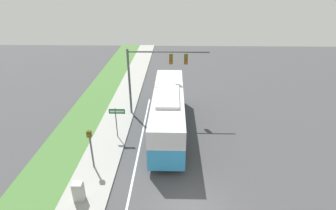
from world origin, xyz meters
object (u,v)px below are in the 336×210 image
signal_gantry (154,68)px  bus (168,109)px  utility_cabinet (79,192)px  pedestrian_signal (90,143)px  street_sign (117,118)px

signal_gantry → bus: bearing=-64.5°
signal_gantry → utility_cabinet: signal_gantry is taller
signal_gantry → pedestrian_signal: signal_gantry is taller
signal_gantry → pedestrian_signal: bearing=-113.9°
street_sign → utility_cabinet: size_ratio=2.22×
bus → pedestrian_signal: 7.25m
bus → pedestrian_signal: (-5.00, -5.25, 0.03)m
utility_cabinet → signal_gantry: bearing=72.0°
bus → street_sign: size_ratio=4.43×
utility_cabinet → street_sign: bearing=82.1°
pedestrian_signal → utility_cabinet: (0.00, -2.97, -1.32)m
street_sign → bus: bearing=19.3°
bus → utility_cabinet: 9.70m
bus → utility_cabinet: size_ratio=9.81×
bus → utility_cabinet: bearing=-121.3°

